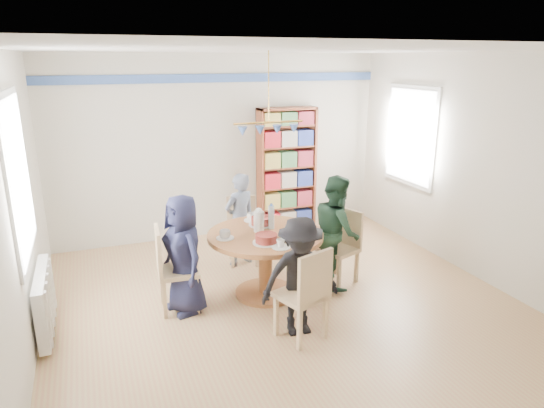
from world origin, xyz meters
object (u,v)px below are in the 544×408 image
chair_left (170,266)px  chair_right (343,243)px  radiator (45,301)px  bookshelf (287,171)px  chair_near (307,291)px  person_far (240,220)px  person_near (300,277)px  dining_table (265,249)px  person_left (184,254)px  person_right (336,231)px  chair_far (242,227)px

chair_left → chair_right: size_ratio=1.05×
radiator → bookshelf: size_ratio=0.52×
chair_right → chair_near: bearing=-132.8°
radiator → chair_right: bearing=0.2°
chair_right → chair_near: chair_near is taller
person_far → person_near: 1.82m
dining_table → person_left: person_left is taller
chair_left → bookshelf: (2.18, 2.01, 0.43)m
chair_left → person_near: person_near is taller
person_left → person_right: bearing=73.6°
person_right → chair_right: bearing=-57.3°
person_near → chair_near: bearing=-83.5°
person_left → person_right: (1.81, 0.00, 0.02)m
person_right → person_near: (-0.85, -0.85, -0.07)m
chair_right → person_left: bearing=-178.6°
chair_far → person_left: size_ratio=0.68×
chair_left → bookshelf: 2.99m
chair_left → chair_far: (1.12, 1.01, -0.04)m
chair_left → dining_table: bearing=-1.1°
chair_near → person_near: 0.17m
person_far → chair_left: bearing=21.8°
radiator → chair_far: size_ratio=1.14×
chair_far → person_left: 1.46m
person_right → bookshelf: size_ratio=0.70×
dining_table → person_right: (0.88, -0.03, 0.11)m
dining_table → person_far: (-0.01, 0.93, 0.06)m
radiator → chair_right: chair_right is taller
bookshelf → person_left: bearing=-134.5°
chair_right → person_near: bearing=-137.4°
chair_left → chair_near: same height
chair_near → person_right: (0.85, 1.00, 0.15)m
radiator → chair_left: size_ratio=1.06×
dining_table → person_left: bearing=-177.6°
chair_left → person_left: 0.20m
dining_table → person_near: bearing=-88.3°
person_near → person_right: bearing=49.1°
radiator → person_left: person_left is taller
chair_near → person_left: (-0.96, 0.99, 0.13)m
radiator → chair_far: chair_far is taller
chair_left → person_left: (0.14, -0.06, 0.13)m
chair_near → person_far: 1.97m
dining_table → person_far: 0.94m
dining_table → chair_far: 1.03m
dining_table → radiator: bearing=-179.8°
person_far → dining_table: bearing=71.5°
radiator → person_right: bearing=-0.5°
person_near → chair_right: bearing=46.8°
dining_table → person_near: (0.03, -0.88, 0.04)m
person_right → person_near: bearing=148.3°
chair_left → chair_near: (1.10, -1.05, -0.00)m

